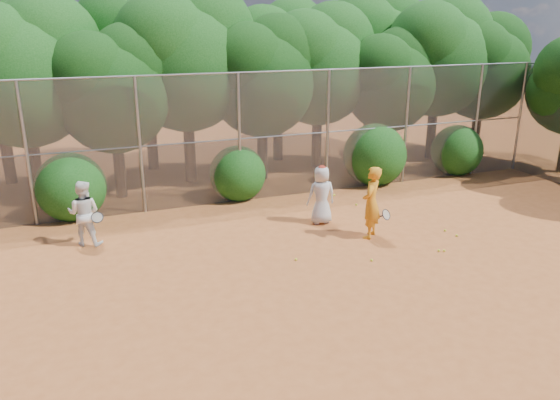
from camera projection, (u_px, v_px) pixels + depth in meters
name	position (u px, v px, depth m)	size (l,w,h in m)	color
ground	(360.00, 273.00, 12.43)	(80.00, 80.00, 0.00)	#A85525
fence_back	(266.00, 135.00, 17.06)	(20.05, 0.09, 4.03)	gray
tree_1	(23.00, 66.00, 16.34)	(4.64, 4.03, 6.35)	black
tree_2	(113.00, 85.00, 16.74)	(3.99, 3.47, 5.47)	black
tree_3	(186.00, 54.00, 18.23)	(4.89, 4.26, 6.70)	black
tree_4	(263.00, 73.00, 18.74)	(4.19, 3.64, 5.73)	black
tree_5	(319.00, 61.00, 20.21)	(4.51, 3.92, 6.17)	black
tree_6	(391.00, 77.00, 20.34)	(3.86, 3.36, 5.29)	black
tree_7	(439.00, 52.00, 21.48)	(4.77, 4.14, 6.53)	black
tree_8	(484.00, 63.00, 22.03)	(4.25, 3.70, 5.82)	black
tree_10	(146.00, 45.00, 19.77)	(5.15, 4.48, 7.06)	black
tree_11	(279.00, 55.00, 21.25)	(4.64, 4.03, 6.35)	black
tree_12	(373.00, 44.00, 23.20)	(5.02, 4.37, 6.88)	black
bush_0	(71.00, 184.00, 15.67)	(2.00, 2.00, 2.00)	#124611
bush_1	(238.00, 171.00, 17.39)	(1.80, 1.80, 1.80)	#124611
bush_2	(375.00, 152.00, 19.02)	(2.20, 2.20, 2.20)	#124611
bush_3	(457.00, 148.00, 20.26)	(1.90, 1.90, 1.90)	#124611
player_yellow	(371.00, 203.00, 14.20)	(0.93, 0.82, 1.92)	orange
player_teen	(321.00, 195.00, 15.25)	(0.84, 0.58, 1.68)	silver
player_white	(84.00, 213.00, 13.76)	(1.01, 0.91, 1.69)	white
ball_0	(457.00, 235.00, 14.50)	(0.07, 0.07, 0.07)	yellow
ball_1	(445.00, 230.00, 14.85)	(0.07, 0.07, 0.07)	yellow
ball_2	(372.00, 260.00, 13.01)	(0.07, 0.07, 0.07)	yellow
ball_3	(444.00, 251.00, 13.55)	(0.07, 0.07, 0.07)	yellow
ball_4	(296.00, 259.00, 13.06)	(0.07, 0.07, 0.07)	yellow
ball_5	(356.00, 205.00, 16.92)	(0.07, 0.07, 0.07)	yellow
ball_6	(439.00, 250.00, 13.56)	(0.07, 0.07, 0.07)	yellow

